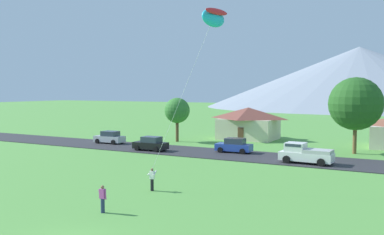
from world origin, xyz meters
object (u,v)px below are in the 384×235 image
at_px(house_left_center, 248,123).
at_px(tree_center, 356,104).
at_px(pickup_truck_white_west_side, 305,153).
at_px(kite_flyer_with_kite, 211,23).
at_px(tree_left_of_center, 177,111).
at_px(parked_car_blue_mid_west, 234,146).
at_px(parked_car_black_mid_east, 151,144).
at_px(watcher_person, 103,198).
at_px(parked_car_silver_west_end, 110,138).

distance_m(house_left_center, tree_center, 18.05).
height_order(pickup_truck_white_west_side, kite_flyer_with_kite, kite_flyer_with_kite).
distance_m(tree_left_of_center, parked_car_blue_mid_west, 13.39).
xyz_separation_m(tree_left_of_center, kite_flyer_with_kite, (15.98, -22.39, 8.05)).
relative_size(parked_car_black_mid_east, watcher_person, 2.51).
height_order(tree_center, parked_car_blue_mid_west, tree_center).
xyz_separation_m(parked_car_silver_west_end, pickup_truck_white_west_side, (27.23, -3.05, 0.19)).
bearing_deg(pickup_truck_white_west_side, parked_car_silver_west_end, 173.60).
height_order(house_left_center, parked_car_silver_west_end, house_left_center).
relative_size(house_left_center, parked_car_black_mid_east, 2.08).
distance_m(house_left_center, pickup_truck_white_west_side, 21.27).
relative_size(tree_center, parked_car_blue_mid_west, 2.07).
height_order(tree_left_of_center, watcher_person, tree_left_of_center).
distance_m(tree_left_of_center, parked_car_black_mid_east, 10.28).
bearing_deg(parked_car_blue_mid_west, parked_car_black_mid_east, -161.06).
bearing_deg(watcher_person, pickup_truck_white_west_side, 73.01).
xyz_separation_m(tree_left_of_center, watcher_person, (13.39, -32.15, -3.55)).
bearing_deg(tree_left_of_center, watcher_person, -67.40).
bearing_deg(parked_car_silver_west_end, kite_flyer_with_kite, -34.76).
height_order(house_left_center, kite_flyer_with_kite, kite_flyer_with_kite).
xyz_separation_m(house_left_center, pickup_truck_white_west_side, (12.40, -17.22, -1.41)).
relative_size(parked_car_black_mid_east, pickup_truck_white_west_side, 0.80).
relative_size(parked_car_blue_mid_west, pickup_truck_white_west_side, 0.81).
bearing_deg(parked_car_black_mid_east, tree_center, 23.00).
bearing_deg(tree_center, watcher_person, -108.06).
relative_size(house_left_center, kite_flyer_with_kite, 0.64).
relative_size(tree_center, parked_car_black_mid_east, 2.11).
distance_m(parked_car_silver_west_end, parked_car_blue_mid_west, 18.25).
bearing_deg(kite_flyer_with_kite, parked_car_blue_mid_west, 106.09).
relative_size(tree_left_of_center, watcher_person, 3.74).
xyz_separation_m(pickup_truck_white_west_side, watcher_person, (-6.91, -22.61, -0.18)).
distance_m(tree_center, pickup_truck_white_west_side, 11.12).
height_order(pickup_truck_white_west_side, watcher_person, pickup_truck_white_west_side).
relative_size(house_left_center, tree_left_of_center, 1.40).
relative_size(house_left_center, parked_car_silver_west_end, 2.07).
relative_size(tree_left_of_center, parked_car_blue_mid_west, 1.46).
bearing_deg(parked_car_blue_mid_west, watcher_person, -85.42).
xyz_separation_m(tree_center, parked_car_silver_west_end, (-30.77, -6.37, -4.93)).
height_order(parked_car_silver_west_end, watcher_person, parked_car_silver_west_end).
xyz_separation_m(tree_left_of_center, parked_car_silver_west_end, (-6.94, -6.49, -3.56)).
bearing_deg(parked_car_silver_west_end, tree_left_of_center, 43.07).
bearing_deg(house_left_center, watcher_person, -82.14).
xyz_separation_m(house_left_center, parked_car_black_mid_east, (-6.11, -17.15, -1.60)).
xyz_separation_m(parked_car_black_mid_east, kite_flyer_with_kite, (14.19, -12.91, 11.62)).
xyz_separation_m(house_left_center, watcher_person, (5.50, -39.83, -1.59)).
relative_size(parked_car_silver_west_end, parked_car_black_mid_east, 1.01).
height_order(tree_left_of_center, parked_car_silver_west_end, tree_left_of_center).
bearing_deg(watcher_person, parked_car_blue_mid_west, 94.58).
bearing_deg(tree_center, house_left_center, 153.95).
relative_size(tree_center, parked_car_silver_west_end, 2.09).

